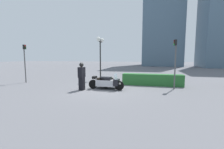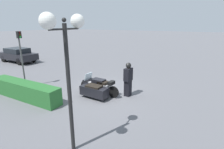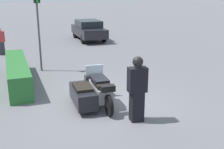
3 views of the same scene
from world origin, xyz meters
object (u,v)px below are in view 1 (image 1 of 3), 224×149
twin_lamp_post (100,46)px  hedge_bush_curbside (152,80)px  officer_rider (82,76)px  traffic_light_far (25,58)px  traffic_light_near (175,57)px  police_motorcycle (108,82)px

twin_lamp_post → hedge_bush_curbside: bearing=-20.3°
officer_rider → traffic_light_far: (-6.25, 1.73, 1.22)m
twin_lamp_post → traffic_light_far: size_ratio=1.25×
twin_lamp_post → traffic_light_near: 7.21m
police_motorcycle → hedge_bush_curbside: 3.79m
hedge_bush_curbside → traffic_light_far: bearing=-173.3°
police_motorcycle → traffic_light_near: 5.07m
officer_rider → twin_lamp_post: (-0.24, 4.85, 2.40)m
hedge_bush_curbside → twin_lamp_post: bearing=159.7°
officer_rider → hedge_bush_curbside: 5.64m
twin_lamp_post → officer_rider: bearing=-87.2°
hedge_bush_curbside → traffic_light_far: 11.20m
police_motorcycle → traffic_light_near: traffic_light_near is taller
police_motorcycle → hedge_bush_curbside: bearing=36.9°
traffic_light_far → hedge_bush_curbside: bearing=3.0°
officer_rider → traffic_light_far: bearing=169.6°
twin_lamp_post → traffic_light_far: twin_lamp_post is taller
police_motorcycle → traffic_light_far: 8.08m
traffic_light_near → officer_rider: bearing=8.1°
traffic_light_far → officer_rider: bearing=-19.1°
hedge_bush_curbside → traffic_light_far: (-10.99, -1.28, 1.77)m
police_motorcycle → twin_lamp_post: (-1.84, 3.96, 2.94)m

